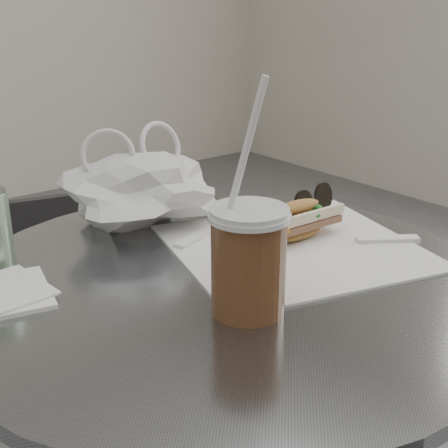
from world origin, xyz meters
TOP-DOWN VIEW (x-y plane):
  - cafe_table at (0.00, 0.20)m, footprint 0.76×0.76m
  - chair_far at (-0.03, 0.80)m, footprint 0.36×0.38m
  - sandwich_paper at (0.15, 0.21)m, footprint 0.44×0.42m
  - banh_mi at (0.17, 0.23)m, footprint 0.19×0.08m
  - iced_coffee at (-0.04, 0.10)m, footprint 0.10×0.10m
  - sunglasses at (0.29, 0.31)m, footprint 0.11×0.04m
  - plastic_bag at (0.02, 0.44)m, footprint 0.27×0.23m

SIDE VIEW (x-z plane):
  - chair_far at x=-0.03m, z-range -0.03..0.63m
  - cafe_table at x=0.00m, z-range 0.10..0.84m
  - sandwich_paper at x=0.15m, z-range 0.74..0.74m
  - sunglasses at x=0.29m, z-range 0.73..0.78m
  - banh_mi at x=0.17m, z-range 0.74..0.80m
  - plastic_bag at x=0.02m, z-range 0.74..0.86m
  - iced_coffee at x=-0.04m, z-range 0.67..0.95m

